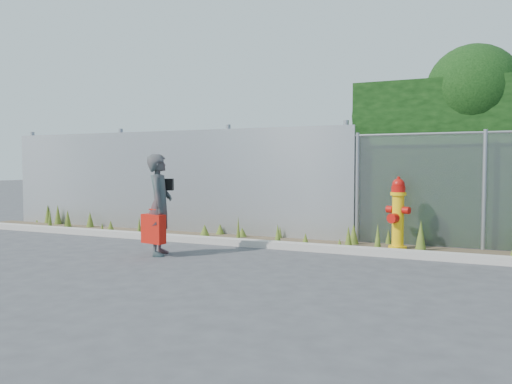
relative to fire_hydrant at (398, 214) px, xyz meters
name	(u,v)px	position (x,y,z in m)	size (l,w,h in m)	color
ground	(235,268)	(-1.86, -2.51, -0.61)	(80.00, 80.00, 0.00)	#3E3E41
curb	(281,245)	(-1.86, -0.71, -0.55)	(16.00, 0.22, 0.12)	#ACA49B
weed_strip	(307,238)	(-1.60, -0.04, -0.49)	(16.00, 1.31, 0.54)	#4C3D2B
corrugated_fence	(164,181)	(-5.11, 0.49, 0.49)	(8.50, 0.21, 2.30)	#A2A3A8
fire_hydrant	(398,214)	(0.00, 0.00, 0.00)	(0.42, 0.38, 1.26)	yellow
woman	(160,205)	(-3.44, -2.06, 0.20)	(0.59, 0.39, 1.63)	#0F5F5D
red_tote_bag	(153,229)	(-3.45, -2.21, -0.17)	(0.42, 0.15, 0.55)	red
black_shoulder_bag	(165,185)	(-3.45, -1.89, 0.52)	(0.26, 0.11, 0.19)	black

